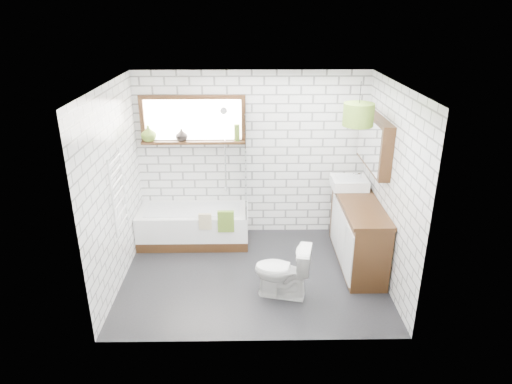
{
  "coord_description": "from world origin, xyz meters",
  "views": [
    {
      "loc": [
        -0.04,
        -5.22,
        3.34
      ],
      "look_at": [
        0.04,
        0.25,
        1.09
      ],
      "focal_mm": 32.0,
      "sensor_mm": 36.0,
      "label": 1
    }
  ],
  "objects_px": {
    "bathtub": "(194,226)",
    "pendant": "(358,115)",
    "vanity": "(358,232)",
    "basin": "(349,183)",
    "toilet": "(282,271)"
  },
  "relations": [
    {
      "from": "basin",
      "to": "pendant",
      "type": "bearing_deg",
      "value": -98.85
    },
    {
      "from": "vanity",
      "to": "basin",
      "type": "bearing_deg",
      "value": 96.9
    },
    {
      "from": "bathtub",
      "to": "vanity",
      "type": "xyz_separation_m",
      "value": [
        2.32,
        -0.62,
        0.2
      ]
    },
    {
      "from": "toilet",
      "to": "pendant",
      "type": "relative_size",
      "value": 1.83
    },
    {
      "from": "bathtub",
      "to": "toilet",
      "type": "height_order",
      "value": "toilet"
    },
    {
      "from": "basin",
      "to": "toilet",
      "type": "relative_size",
      "value": 0.72
    },
    {
      "from": "bathtub",
      "to": "vanity",
      "type": "distance_m",
      "value": 2.41
    },
    {
      "from": "vanity",
      "to": "basin",
      "type": "xyz_separation_m",
      "value": [
        -0.06,
        0.5,
        0.53
      ]
    },
    {
      "from": "bathtub",
      "to": "pendant",
      "type": "xyz_separation_m",
      "value": [
        2.17,
        -0.69,
        1.84
      ]
    },
    {
      "from": "pendant",
      "to": "toilet",
      "type": "bearing_deg",
      "value": -142.5
    },
    {
      "from": "basin",
      "to": "toilet",
      "type": "bearing_deg",
      "value": -128.59
    },
    {
      "from": "bathtub",
      "to": "pendant",
      "type": "bearing_deg",
      "value": -17.62
    },
    {
      "from": "bathtub",
      "to": "pendant",
      "type": "height_order",
      "value": "pendant"
    },
    {
      "from": "basin",
      "to": "toilet",
      "type": "distance_m",
      "value": 1.78
    },
    {
      "from": "vanity",
      "to": "toilet",
      "type": "relative_size",
      "value": 2.31
    }
  ]
}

